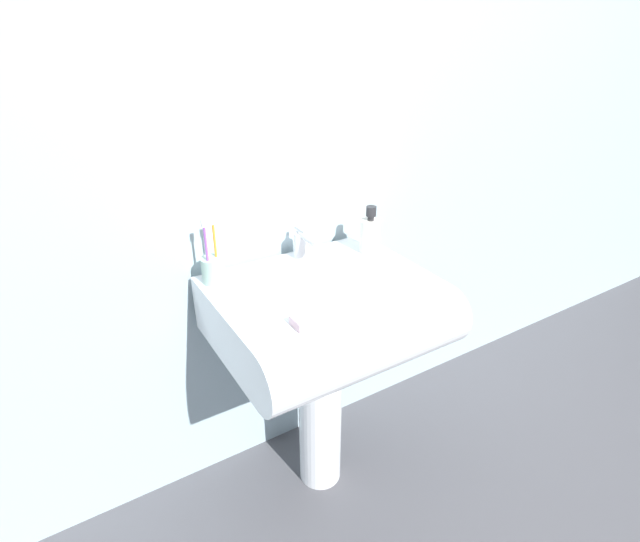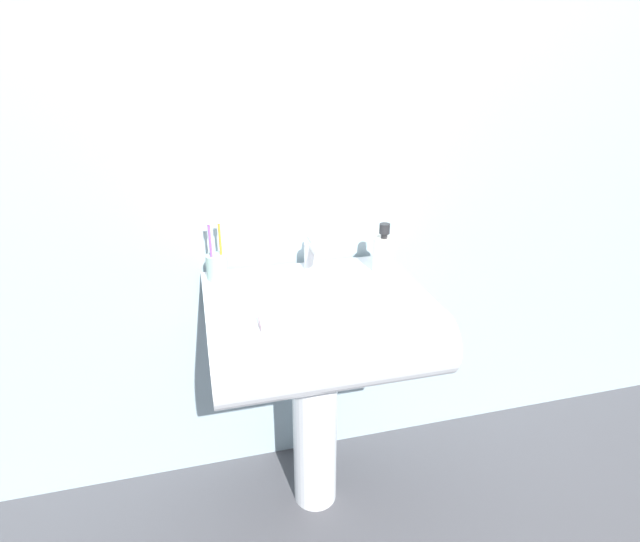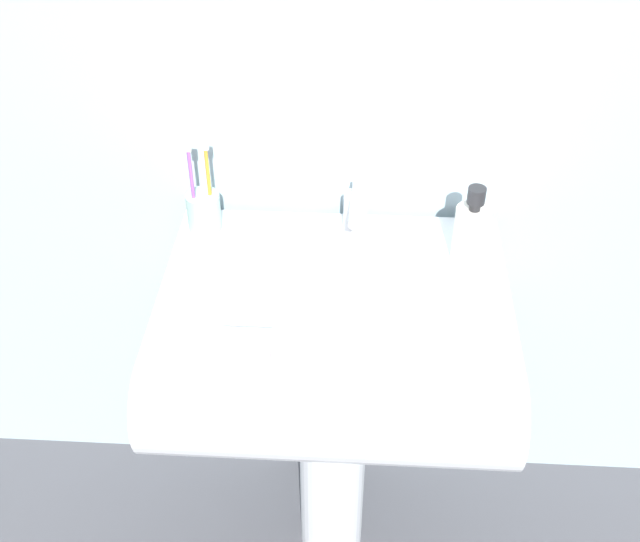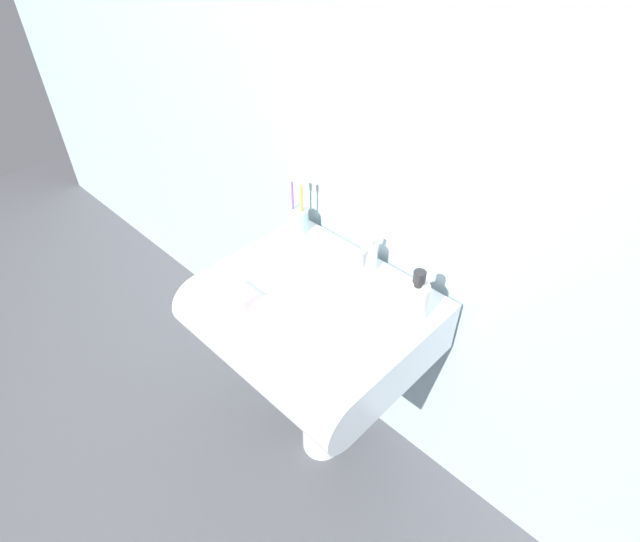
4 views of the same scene
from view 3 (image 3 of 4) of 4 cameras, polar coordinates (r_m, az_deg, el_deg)
ground_plane at (r=2.01m, az=0.80°, el=-18.20°), size 6.00×6.00×0.00m
sink_pedestal at (r=1.76m, az=0.89°, el=-12.83°), size 0.14×0.14×0.61m
sink_basin at (r=1.43m, az=0.93°, el=-5.10°), size 0.62×0.52×0.17m
faucet at (r=1.51m, az=2.51°, el=4.26°), size 0.04×0.13×0.10m
toothbrush_cup at (r=1.55m, az=-8.27°, el=4.34°), size 0.06×0.06×0.19m
soap_bottle at (r=1.47m, az=10.70°, el=2.77°), size 0.06×0.06×0.15m
bar_soap at (r=1.30m, az=-5.35°, el=-5.23°), size 0.09×0.05×0.02m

